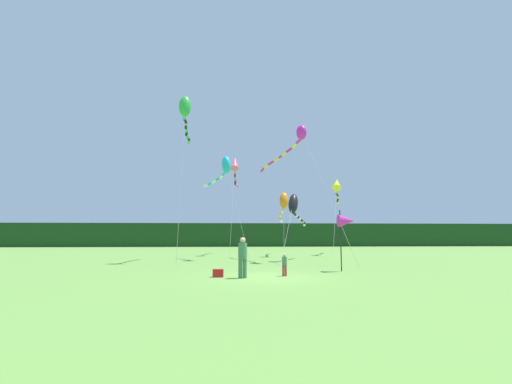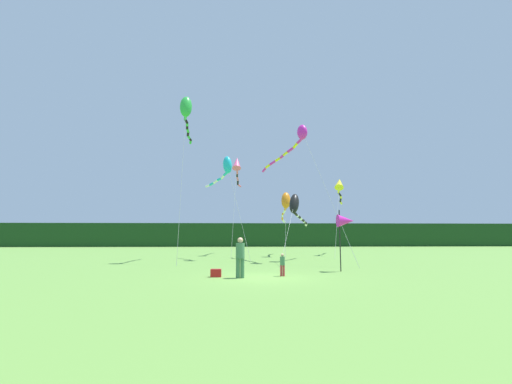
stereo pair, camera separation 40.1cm
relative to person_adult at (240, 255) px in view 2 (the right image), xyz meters
name	(u,v)px [view 2 (the right image)]	position (x,y,z in m)	size (l,w,h in m)	color
ground_plane	(262,278)	(1.02, 0.15, -1.03)	(120.00, 120.00, 0.00)	#6B9E42
distant_treeline	(246,235)	(1.02, 45.15, 0.99)	(108.00, 2.98, 4.03)	#193D19
person_adult	(240,255)	(0.00, 0.00, 0.00)	(0.40, 0.40, 1.84)	#3F724C
person_child	(282,263)	(2.02, 0.63, -0.43)	(0.24, 0.24, 1.07)	#B23338
cooler_box	(216,273)	(-1.13, 0.49, -0.85)	(0.50, 0.34, 0.36)	red
banner_flag_pole	(346,221)	(5.78, 2.64, 1.67)	(0.90, 0.70, 3.32)	black
kite_orange	(286,203)	(4.27, 16.08, 3.95)	(1.13, 7.81, 6.06)	#B2B2B2
kite_yellow	(339,186)	(10.13, 18.28, 5.94)	(3.68, 9.57, 7.92)	#B2B2B2
kite_black	(295,206)	(4.24, 10.21, 3.15)	(3.33, 8.06, 5.29)	#B2B2B2
kite_cyan	(226,167)	(-1.19, 11.89, 6.48)	(3.93, 5.49, 8.50)	#B2B2B2
kite_rainbow	(237,166)	(-0.34, 18.53, 7.97)	(1.00, 9.77, 10.02)	#B2B2B2
kite_green	(186,110)	(-4.21, 9.75, 10.49)	(0.96, 7.32, 12.60)	#B2B2B2
kite_magenta	(296,140)	(4.32, 9.85, 8.31)	(5.11, 10.65, 10.39)	#B2B2B2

